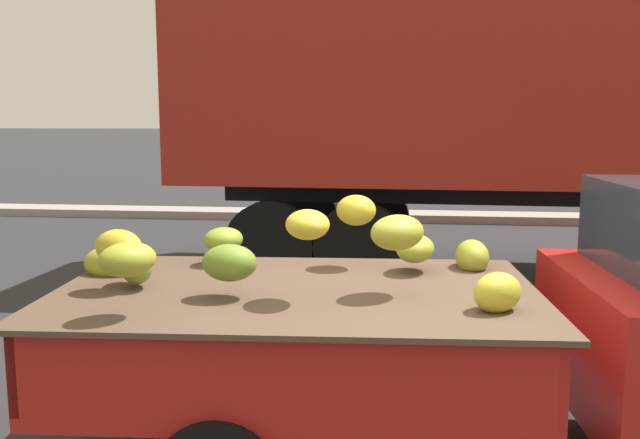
{
  "coord_description": "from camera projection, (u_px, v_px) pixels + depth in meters",
  "views": [
    {
      "loc": [
        -0.23,
        -3.71,
        2.08
      ],
      "look_at": [
        -0.75,
        0.79,
        1.39
      ],
      "focal_mm": 38.45,
      "sensor_mm": 36.0,
      "label": 1
    }
  ],
  "objects": [
    {
      "name": "pickup_truck",
      "position": [
        633.0,
        327.0,
        3.92
      ],
      "size": [
        5.02,
        2.01,
        1.7
      ],
      "rotation": [
        0.0,
        0.0,
        0.06
      ],
      "color": "#B21E19",
      "rests_on": "ground"
    },
    {
      "name": "curb_strip",
      "position": [
        410.0,
        216.0,
        13.8
      ],
      "size": [
        80.0,
        0.8,
        0.16
      ],
      "primitive_type": "cube",
      "color": "gray",
      "rests_on": "ground"
    }
  ]
}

